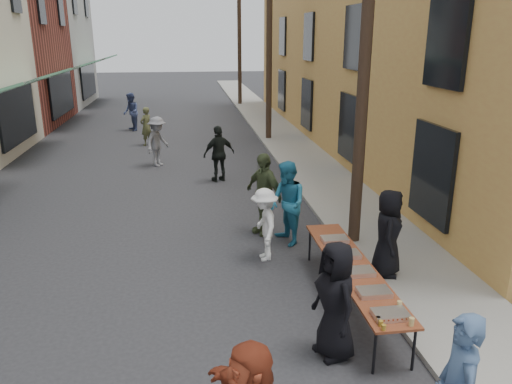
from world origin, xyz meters
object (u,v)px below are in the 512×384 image
object	(u,v)px
utility_pole_far	(239,36)
catering_tray_sausage	(390,314)
guest_front_c	(287,204)
server	(388,233)
utility_pole_near	(366,39)
serving_table	(353,268)
utility_pole_mid	(269,37)
guest_front_a	(335,300)

from	to	relation	value
utility_pole_far	catering_tray_sausage	size ratio (longest dim) A/B	18.00
guest_front_c	server	xyz separation A→B (m)	(1.57, -1.98, 0.00)
utility_pole_near	utility_pole_far	size ratio (longest dim) A/B	1.00
server	serving_table	bearing A→B (deg)	153.44
utility_pole_mid	server	size ratio (longest dim) A/B	5.23
utility_pole_mid	catering_tray_sausage	world-z (taller)	utility_pole_mid
server	guest_front_c	bearing A→B (deg)	60.22
guest_front_c	guest_front_a	bearing A→B (deg)	-17.09
utility_pole_near	guest_front_c	distance (m)	3.86
serving_table	catering_tray_sausage	distance (m)	1.65
utility_pole_far	guest_front_c	bearing A→B (deg)	-93.66
serving_table	guest_front_a	size ratio (longest dim) A/B	2.22
utility_pole_mid	serving_table	bearing A→B (deg)	-93.64
utility_pole_mid	server	distance (m)	14.19
serving_table	guest_front_c	world-z (taller)	guest_front_c
utility_pole_mid	server	bearing A→B (deg)	-89.79
utility_pole_near	guest_front_c	world-z (taller)	utility_pole_near
utility_pole_mid	guest_front_a	bearing A→B (deg)	-95.91
utility_pole_near	guest_front_a	bearing A→B (deg)	-112.62
catering_tray_sausage	utility_pole_mid	bearing A→B (deg)	86.73
utility_pole_far	guest_front_c	distance (m)	24.07
utility_pole_mid	guest_front_c	distance (m)	12.38
utility_pole_mid	utility_pole_far	bearing A→B (deg)	90.00
utility_pole_near	server	bearing A→B (deg)	-88.36
catering_tray_sausage	guest_front_c	xyz separation A→B (m)	(-0.59, 4.50, 0.17)
utility_pole_far	guest_front_c	world-z (taller)	utility_pole_far
utility_pole_near	catering_tray_sausage	xyz separation A→B (m)	(-0.93, -4.26, -3.71)
serving_table	guest_front_a	bearing A→B (deg)	-118.16
utility_pole_far	serving_table	world-z (taller)	utility_pole_far
server	utility_pole_far	bearing A→B (deg)	21.93
catering_tray_sausage	serving_table	bearing A→B (deg)	90.00
serving_table	guest_front_c	size ratio (longest dim) A/B	2.08
guest_front_a	guest_front_c	bearing A→B (deg)	163.12
utility_pole_near	guest_front_c	bearing A→B (deg)	171.13
catering_tray_sausage	guest_front_a	distance (m)	0.79
utility_pole_mid	guest_front_c	size ratio (longest dim) A/B	4.69
utility_pole_near	server	size ratio (longest dim) A/B	5.23
utility_pole_mid	guest_front_a	world-z (taller)	utility_pole_mid
utility_pole_near	utility_pole_mid	xyz separation A→B (m)	(0.00, 12.00, 0.00)
utility_pole_far	server	distance (m)	25.99
server	utility_pole_mid	bearing A→B (deg)	22.03
utility_pole_mid	utility_pole_far	world-z (taller)	same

